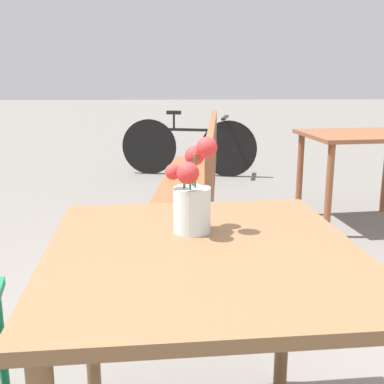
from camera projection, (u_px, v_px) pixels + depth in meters
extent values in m
cube|color=brown|center=(204.00, 253.00, 1.26)|extent=(0.87, 0.95, 0.03)
cylinder|color=brown|center=(90.00, 313.00, 1.68)|extent=(0.05, 0.05, 0.69)
cylinder|color=brown|center=(284.00, 303.00, 1.75)|extent=(0.05, 0.05, 0.69)
cylinder|color=silver|center=(192.00, 210.00, 1.36)|extent=(0.11, 0.11, 0.13)
cylinder|color=silver|center=(192.00, 219.00, 1.37)|extent=(0.09, 0.09, 0.07)
cylinder|color=#337038|center=(195.00, 192.00, 1.35)|extent=(0.01, 0.01, 0.22)
sphere|color=red|center=(207.00, 147.00, 1.32)|extent=(0.06, 0.06, 0.06)
cylinder|color=#337038|center=(193.00, 195.00, 1.37)|extent=(0.01, 0.01, 0.18)
sphere|color=red|center=(195.00, 156.00, 1.38)|extent=(0.06, 0.06, 0.06)
cylinder|color=#337038|center=(184.00, 203.00, 1.35)|extent=(0.01, 0.01, 0.15)
sphere|color=red|center=(173.00, 172.00, 1.32)|extent=(0.04, 0.04, 0.04)
cylinder|color=#337038|center=(190.00, 205.00, 1.33)|extent=(0.01, 0.01, 0.16)
sphere|color=red|center=(188.00, 173.00, 1.28)|extent=(0.06, 0.06, 0.06)
cylinder|color=#197A47|center=(1.00, 345.00, 1.71)|extent=(0.03, 0.03, 0.44)
cube|color=brown|center=(188.00, 182.00, 3.26)|extent=(0.55, 1.92, 0.02)
cube|color=brown|center=(212.00, 152.00, 3.20)|extent=(0.23, 1.89, 0.40)
cube|color=brown|center=(177.00, 263.00, 2.45)|extent=(0.33, 0.09, 0.43)
cube|color=brown|center=(195.00, 185.00, 4.17)|extent=(0.33, 0.09, 0.43)
cube|color=brown|center=(364.00, 135.00, 3.65)|extent=(0.95, 0.78, 0.03)
cylinder|color=brown|center=(329.00, 191.00, 3.41)|extent=(0.05, 0.05, 0.68)
cylinder|color=brown|center=(300.00, 175.00, 3.96)|extent=(0.05, 0.05, 0.68)
cylinder|color=black|center=(149.00, 147.00, 5.59)|extent=(0.63, 0.17, 0.64)
cylinder|color=black|center=(229.00, 149.00, 5.44)|extent=(0.63, 0.17, 0.64)
cube|color=black|center=(188.00, 130.00, 5.46)|extent=(0.82, 0.20, 0.03)
cylinder|color=black|center=(174.00, 121.00, 5.47)|extent=(0.02, 0.02, 0.19)
cube|color=black|center=(174.00, 113.00, 5.44)|extent=(0.17, 0.09, 0.04)
cube|color=black|center=(225.00, 118.00, 5.36)|extent=(0.13, 0.44, 0.02)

